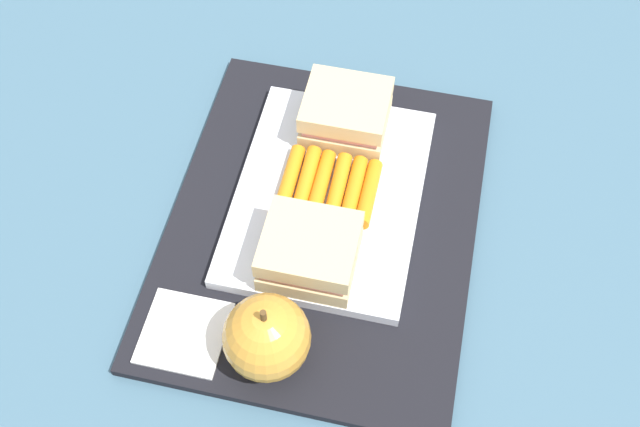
{
  "coord_description": "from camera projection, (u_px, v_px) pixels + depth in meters",
  "views": [
    {
      "loc": [
        0.36,
        0.08,
        0.6
      ],
      "look_at": [
        0.01,
        0.0,
        0.04
      ],
      "focal_mm": 42.19,
      "sensor_mm": 36.0,
      "label": 1
    }
  ],
  "objects": [
    {
      "name": "ground_plane",
      "position": [
        323.0,
        227.0,
        0.7
      ],
      "size": [
        2.4,
        2.4,
        0.0
      ],
      "primitive_type": "plane",
      "color": "#42667A"
    },
    {
      "name": "lunchbag_mat",
      "position": [
        323.0,
        224.0,
        0.7
      ],
      "size": [
        0.36,
        0.28,
        0.01
      ],
      "primitive_type": "cube",
      "color": "black",
      "rests_on": "ground_plane"
    },
    {
      "name": "food_tray",
      "position": [
        329.0,
        195.0,
        0.7
      ],
      "size": [
        0.23,
        0.17,
        0.01
      ],
      "primitive_type": "cube",
      "color": "white",
      "rests_on": "lunchbag_mat"
    },
    {
      "name": "sandwich_half_left",
      "position": [
        346.0,
        113.0,
        0.72
      ],
      "size": [
        0.07,
        0.08,
        0.04
      ],
      "color": "#DBC189",
      "rests_on": "food_tray"
    },
    {
      "name": "sandwich_half_right",
      "position": [
        310.0,
        251.0,
        0.64
      ],
      "size": [
        0.07,
        0.08,
        0.04
      ],
      "color": "#DBC189",
      "rests_on": "food_tray"
    },
    {
      "name": "carrot_sticks_bundle",
      "position": [
        329.0,
        187.0,
        0.69
      ],
      "size": [
        0.08,
        0.09,
        0.02
      ],
      "color": "orange",
      "rests_on": "food_tray"
    },
    {
      "name": "apple",
      "position": [
        267.0,
        337.0,
        0.6
      ],
      "size": [
        0.07,
        0.07,
        0.08
      ],
      "color": "gold",
      "rests_on": "lunchbag_mat"
    },
    {
      "name": "paper_napkin",
      "position": [
        184.0,
        333.0,
        0.63
      ],
      "size": [
        0.07,
        0.07,
        0.0
      ],
      "primitive_type": "cube",
      "rotation": [
        0.0,
        0.0,
        0.0
      ],
      "color": "white",
      "rests_on": "lunchbag_mat"
    }
  ]
}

